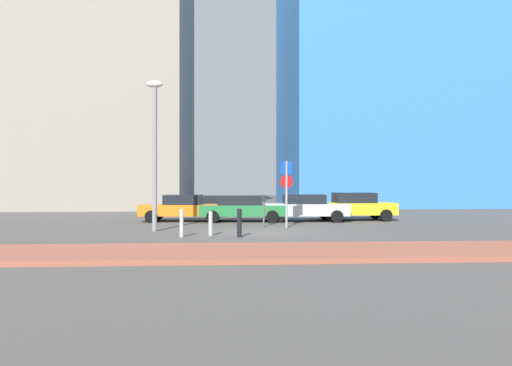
{
  "coord_description": "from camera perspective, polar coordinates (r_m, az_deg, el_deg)",
  "views": [
    {
      "loc": [
        -1.33,
        -18.43,
        2.02
      ],
      "look_at": [
        -0.08,
        2.74,
        2.04
      ],
      "focal_mm": 31.5,
      "sensor_mm": 36.0,
      "label": 1
    }
  ],
  "objects": [
    {
      "name": "ground_plane",
      "position": [
        18.59,
        0.74,
        -6.3
      ],
      "size": [
        120.0,
        120.0,
        0.0
      ],
      "primitive_type": "plane",
      "color": "#4C4947"
    },
    {
      "name": "sidewalk_brick",
      "position": [
        12.92,
        2.59,
        -8.75
      ],
      "size": [
        40.0,
        3.15,
        0.14
      ],
      "primitive_type": "cube",
      "color": "#93513D",
      "rests_on": "ground"
    },
    {
      "name": "parked_car_orange",
      "position": [
        24.28,
        -9.15,
        -3.11
      ],
      "size": [
        4.64,
        2.12,
        1.41
      ],
      "color": "orange",
      "rests_on": "ground"
    },
    {
      "name": "parked_car_green",
      "position": [
        23.84,
        -1.81,
        -3.15
      ],
      "size": [
        4.54,
        2.07,
        1.38
      ],
      "color": "#237238",
      "rests_on": "ground"
    },
    {
      "name": "parked_car_silver",
      "position": [
        24.12,
        6.3,
        -3.07
      ],
      "size": [
        4.51,
        2.08,
        1.43
      ],
      "color": "#B7BABF",
      "rests_on": "ground"
    },
    {
      "name": "parked_car_yellow",
      "position": [
        25.27,
        12.34,
        -2.86
      ],
      "size": [
        4.34,
        2.03,
        1.52
      ],
      "color": "gold",
      "rests_on": "ground"
    },
    {
      "name": "parking_sign_post",
      "position": [
        20.45,
        3.89,
        -0.36
      ],
      "size": [
        0.59,
        0.18,
        3.04
      ],
      "color": "gray",
      "rests_on": "ground"
    },
    {
      "name": "parking_meter",
      "position": [
        20.75,
        0.98,
        -3.01
      ],
      "size": [
        0.18,
        0.14,
        1.47
      ],
      "color": "#4C4C51",
      "rests_on": "ground"
    },
    {
      "name": "street_lamp",
      "position": [
        19.52,
        -12.76,
        5.15
      ],
      "size": [
        0.7,
        0.36,
        6.38
      ],
      "color": "gray",
      "rests_on": "ground"
    },
    {
      "name": "traffic_bollard_near",
      "position": [
        17.17,
        -9.43,
        -5.04
      ],
      "size": [
        0.15,
        0.15,
        1.06
      ],
      "primitive_type": "cylinder",
      "color": "#B7B7BC",
      "rests_on": "ground"
    },
    {
      "name": "traffic_bollard_mid",
      "position": [
        16.94,
        -2.13,
        -5.08
      ],
      "size": [
        0.18,
        0.18,
        1.08
      ],
      "primitive_type": "cylinder",
      "color": "black",
      "rests_on": "ground"
    },
    {
      "name": "traffic_bollard_far",
      "position": [
        17.49,
        -5.79,
        -5.15
      ],
      "size": [
        0.15,
        0.15,
        0.94
      ],
      "primitive_type": "cylinder",
      "color": "#B7B7BC",
      "rests_on": "ground"
    },
    {
      "name": "building_colorful_midrise",
      "position": [
        46.97,
        14.82,
        15.47
      ],
      "size": [
        17.51,
        17.14,
        29.18
      ],
      "primitive_type": "cube",
      "color": "#3372BF",
      "rests_on": "ground"
    },
    {
      "name": "building_under_construction",
      "position": [
        41.62,
        -17.83,
        12.47
      ],
      "size": [
        13.07,
        13.62,
        22.09
      ],
      "primitive_type": "cube",
      "color": "gray",
      "rests_on": "ground"
    }
  ]
}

